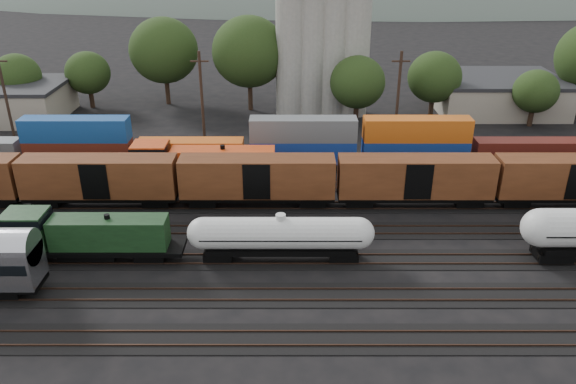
{
  "coord_description": "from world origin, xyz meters",
  "views": [
    {
      "loc": [
        -1.42,
        -44.95,
        25.1
      ],
      "look_at": [
        -1.44,
        2.0,
        3.0
      ],
      "focal_mm": 35.0,
      "sensor_mm": 36.0,
      "label": 1
    }
  ],
  "objects_px": {
    "green_locomotive": "(76,235)",
    "orange_locomotive": "(194,163)",
    "grain_silo": "(322,37)",
    "tank_car_a": "(281,235)"
  },
  "relations": [
    {
      "from": "green_locomotive",
      "to": "orange_locomotive",
      "type": "height_order",
      "value": "orange_locomotive"
    },
    {
      "from": "grain_silo",
      "to": "green_locomotive",
      "type": "bearing_deg",
      "value": -118.3
    },
    {
      "from": "green_locomotive",
      "to": "orange_locomotive",
      "type": "xyz_separation_m",
      "value": [
        7.42,
        15.0,
        0.18
      ]
    },
    {
      "from": "orange_locomotive",
      "to": "grain_silo",
      "type": "xyz_separation_m",
      "value": [
        14.65,
        26.0,
        8.68
      ]
    },
    {
      "from": "green_locomotive",
      "to": "grain_silo",
      "type": "bearing_deg",
      "value": 61.7
    },
    {
      "from": "tank_car_a",
      "to": "grain_silo",
      "type": "bearing_deg",
      "value": 82.62
    },
    {
      "from": "green_locomotive",
      "to": "orange_locomotive",
      "type": "relative_size",
      "value": 0.87
    },
    {
      "from": "tank_car_a",
      "to": "grain_silo",
      "type": "height_order",
      "value": "grain_silo"
    },
    {
      "from": "green_locomotive",
      "to": "orange_locomotive",
      "type": "bearing_deg",
      "value": 63.67
    },
    {
      "from": "green_locomotive",
      "to": "grain_silo",
      "type": "distance_m",
      "value": 47.4
    }
  ]
}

